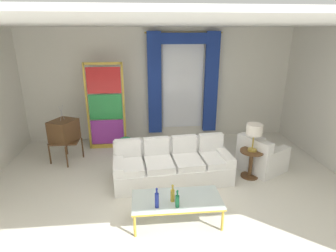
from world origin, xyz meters
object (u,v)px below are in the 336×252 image
vintage_tv (64,132)px  table_lamp_brass (254,131)px  couch_white_long (172,165)px  stained_glass_divider (106,109)px  peacock_figurine (126,146)px  armchair_white (260,158)px  bottle_blue_decanter (157,199)px  round_side_table (251,161)px  bottle_crystal_tall (177,200)px  bottle_amber_squat (173,195)px  coffee_table (177,201)px

vintage_tv → table_lamp_brass: vintage_tv is taller
couch_white_long → table_lamp_brass: 1.79m
stained_glass_divider → peacock_figurine: size_ratio=3.67×
table_lamp_brass → armchair_white: bearing=39.5°
armchair_white → table_lamp_brass: (-0.33, -0.27, 0.74)m
bottle_blue_decanter → armchair_white: 2.94m
bottle_blue_decanter → round_side_table: bottle_blue_decanter is taller
couch_white_long → bottle_crystal_tall: (-0.09, -1.56, 0.22)m
stained_glass_divider → bottle_amber_squat: bearing=-67.3°
coffee_table → bottle_amber_squat: (-0.07, -0.05, 0.15)m
bottle_crystal_tall → peacock_figurine: bearing=107.7°
coffee_table → vintage_tv: 3.36m
coffee_table → round_side_table: round_side_table is taller
bottle_crystal_tall → table_lamp_brass: 2.33m
bottle_blue_decanter → bottle_crystal_tall: (0.30, -0.02, -0.02)m
armchair_white → bottle_crystal_tall: bearing=-139.7°
peacock_figurine → round_side_table: bearing=-27.3°
table_lamp_brass → stained_glass_divider: bearing=149.4°
armchair_white → round_side_table: armchair_white is taller
vintage_tv → round_side_table: 4.18m
coffee_table → vintage_tv: size_ratio=1.05×
armchair_white → coffee_table: bearing=-143.0°
bottle_amber_squat → stained_glass_divider: stained_glass_divider is taller
bottle_blue_decanter → stained_glass_divider: 3.50m
coffee_table → bottle_crystal_tall: size_ratio=4.91×
bottle_blue_decanter → table_lamp_brass: size_ratio=0.58×
vintage_tv → peacock_figurine: vintage_tv is taller
table_lamp_brass → peacock_figurine: bearing=152.7°
couch_white_long → bottle_blue_decanter: bearing=-104.5°
armchair_white → stained_glass_divider: (-3.44, 1.57, 0.77)m
bottle_amber_squat → armchair_white: 2.66m
bottle_amber_squat → peacock_figurine: bearing=107.6°
coffee_table → bottle_blue_decanter: 0.41m
couch_white_long → bottle_amber_squat: bearing=-96.0°
bottle_amber_squat → table_lamp_brass: size_ratio=0.51×
coffee_table → round_side_table: size_ratio=2.36×
armchair_white → peacock_figurine: 3.16m
bottle_blue_decanter → couch_white_long: bearing=75.5°
stained_glass_divider → peacock_figurine: (0.47, -0.48, -0.84)m
vintage_tv → stained_glass_divider: size_ratio=0.61×
round_side_table → stained_glass_divider: bearing=149.4°
bottle_crystal_tall → round_side_table: 2.28m
couch_white_long → coffee_table: bearing=-93.1°
bottle_amber_squat → armchair_white: armchair_white is taller
armchair_white → round_side_table: bearing=-140.5°
peacock_figurine → table_lamp_brass: table_lamp_brass is taller
peacock_figurine → round_side_table: (2.63, -1.36, 0.14)m
stained_glass_divider → armchair_white: bearing=-24.5°
couch_white_long → bottle_amber_squat: size_ratio=8.28×
couch_white_long → table_lamp_brass: size_ratio=4.21×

